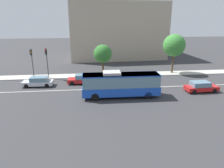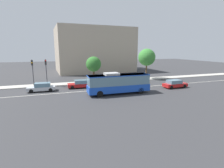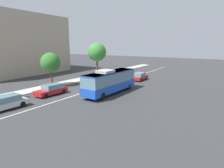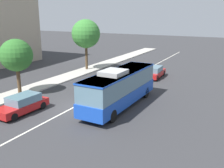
{
  "view_description": "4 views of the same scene",
  "coord_description": "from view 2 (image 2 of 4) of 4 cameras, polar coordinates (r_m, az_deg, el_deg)",
  "views": [
    {
      "loc": [
        -1.89,
        -28.84,
        10.07
      ],
      "look_at": [
        0.87,
        -3.57,
        1.87
      ],
      "focal_mm": 33.35,
      "sensor_mm": 36.0,
      "label": 1
    },
    {
      "loc": [
        -7.71,
        -28.56,
        7.08
      ],
      "look_at": [
        1.02,
        -3.13,
        1.62
      ],
      "focal_mm": 27.57,
      "sensor_mm": 36.0,
      "label": 2
    },
    {
      "loc": [
        -19.96,
        -17.93,
        6.9
      ],
      "look_at": [
        1.23,
        -4.2,
        1.58
      ],
      "focal_mm": 30.42,
      "sensor_mm": 36.0,
      "label": 3
    },
    {
      "loc": [
        -17.06,
        -12.77,
        7.87
      ],
      "look_at": [
        1.74,
        -2.78,
        2.02
      ],
      "focal_mm": 40.87,
      "sensor_mm": 36.0,
      "label": 4
    }
  ],
  "objects": [
    {
      "name": "street_tree_kerbside_centre",
      "position": [
        41.89,
        11.46,
        8.66
      ],
      "size": [
        4.02,
        4.02,
        7.21
      ],
      "color": "#4C3823",
      "rests_on": "ground_plane"
    },
    {
      "name": "street_tree_kerbside_left",
      "position": [
        36.74,
        -6.13,
        6.55
      ],
      "size": [
        3.19,
        3.19,
        5.59
      ],
      "color": "#4C3823",
      "rests_on": "ground_plane"
    },
    {
      "name": "office_block_background",
      "position": [
        57.45,
        -6.11,
        11.14
      ],
      "size": [
        24.01,
        17.82,
        13.6
      ],
      "rotation": [
        0.0,
        0.0,
        0.05
      ],
      "color": "tan",
      "rests_on": "ground_plane"
    },
    {
      "name": "traffic_light_near_corner",
      "position": [
        35.06,
        -24.86,
        4.67
      ],
      "size": [
        0.33,
        0.62,
        5.2
      ],
      "rotation": [
        0.0,
        0.0,
        -1.52
      ],
      "color": "#47474C",
      "rests_on": "ground_plane"
    },
    {
      "name": "sedan_red",
      "position": [
        34.17,
        20.08,
        0.06
      ],
      "size": [
        4.56,
        1.97,
        1.46
      ],
      "rotation": [
        0.0,
        0.0,
        0.04
      ],
      "color": "#B21919",
      "rests_on": "ground_plane"
    },
    {
      "name": "traffic_light_mid_block",
      "position": [
        35.17,
        -21.03,
        4.98
      ],
      "size": [
        0.33,
        0.62,
        5.2
      ],
      "rotation": [
        0.0,
        0.0,
        -1.54
      ],
      "color": "#47474C",
      "rests_on": "ground_plane"
    },
    {
      "name": "ground_plane",
      "position": [
        30.42,
        -3.72,
        -2.0
      ],
      "size": [
        160.0,
        160.0,
        0.0
      ],
      "primitive_type": "plane",
      "color": "#333335"
    },
    {
      "name": "sedan_red_ahead",
      "position": [
        32.53,
        -10.39,
        0.03
      ],
      "size": [
        4.56,
        1.95,
        1.46
      ],
      "rotation": [
        0.0,
        0.0,
        3.11
      ],
      "color": "#B21919",
      "rests_on": "ground_plane"
    },
    {
      "name": "transit_bus",
      "position": [
        27.5,
        2.18,
        0.42
      ],
      "size": [
        10.04,
        2.66,
        3.46
      ],
      "rotation": [
        0.0,
        0.0,
        -0.02
      ],
      "color": "#1947B7",
      "rests_on": "ground_plane"
    },
    {
      "name": "sidewalk_kerb",
      "position": [
        37.37,
        -6.69,
        0.59
      ],
      "size": [
        80.0,
        2.73,
        0.14
      ],
      "primitive_type": "cube",
      "color": "#B2ADA3",
      "rests_on": "ground_plane"
    },
    {
      "name": "sedan_silver",
      "position": [
        31.64,
        -22.25,
        -0.97
      ],
      "size": [
        4.55,
        1.93,
        1.46
      ],
      "rotation": [
        0.0,
        0.0,
        3.11
      ],
      "color": "#B7BABF",
      "rests_on": "ground_plane"
    },
    {
      "name": "lane_centre_line",
      "position": [
        30.42,
        -3.73,
        -1.99
      ],
      "size": [
        76.0,
        0.16,
        0.01
      ],
      "primitive_type": "cube",
      "color": "silver",
      "rests_on": "ground_plane"
    }
  ]
}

